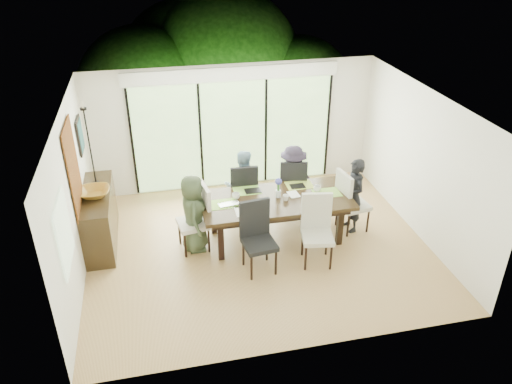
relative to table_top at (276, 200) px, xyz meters
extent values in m
cube|color=olive|center=(-0.36, -0.22, -0.81)|extent=(6.00, 5.00, 0.01)
cube|color=white|center=(-0.36, -0.22, 1.90)|extent=(6.00, 5.00, 0.01)
cube|color=silver|center=(-0.36, 2.29, 0.55)|extent=(6.00, 0.02, 2.70)
cube|color=silver|center=(-0.36, -2.73, 0.55)|extent=(6.00, 0.02, 2.70)
cube|color=beige|center=(-3.37, -0.22, 0.55)|extent=(0.02, 5.00, 2.70)
cube|color=beige|center=(2.65, -0.22, 0.55)|extent=(0.02, 5.00, 2.70)
cube|color=#598C3F|center=(-0.36, 2.25, 0.40)|extent=(4.20, 0.02, 2.30)
cube|color=white|center=(-0.36, 2.24, 1.70)|extent=(4.40, 0.06, 0.28)
cube|color=black|center=(-2.46, 2.24, 0.40)|extent=(0.05, 0.04, 2.30)
cube|color=black|center=(-1.06, 2.24, 0.40)|extent=(0.05, 0.04, 2.30)
cube|color=black|center=(0.34, 2.24, 0.40)|extent=(0.05, 0.04, 2.30)
cube|color=black|center=(1.74, 2.24, 0.40)|extent=(0.05, 0.04, 2.30)
cube|color=#8CAD7F|center=(-3.33, -1.42, 0.70)|extent=(0.02, 0.90, 1.00)
cube|color=brown|center=(-0.36, 3.18, -0.85)|extent=(6.00, 1.80, 0.10)
cube|color=brown|center=(-0.36, 3.98, -0.25)|extent=(6.00, 0.08, 0.06)
sphere|color=#14380F|center=(-2.16, 4.98, 0.64)|extent=(3.20, 3.20, 3.20)
sphere|color=#14380F|center=(0.04, 5.58, 1.00)|extent=(4.00, 4.00, 4.00)
sphere|color=#14380F|center=(1.84, 4.78, 0.46)|extent=(2.80, 2.80, 2.80)
sphere|color=#14380F|center=(-0.96, 6.28, 0.82)|extent=(3.60, 3.60, 3.60)
cube|color=black|center=(0.00, 0.00, 0.00)|extent=(2.68, 1.23, 0.07)
cube|color=black|center=(0.00, 0.00, -0.10)|extent=(2.46, 1.01, 0.11)
cube|color=black|center=(-1.08, -0.43, -0.42)|extent=(0.10, 0.10, 0.77)
cube|color=black|center=(1.08, -0.43, -0.42)|extent=(0.10, 0.10, 0.77)
cube|color=black|center=(-1.08, 0.43, -0.42)|extent=(0.10, 0.10, 0.77)
cube|color=black|center=(1.08, 0.43, -0.42)|extent=(0.10, 0.10, 0.77)
imported|color=#3D4C33|center=(-1.48, 0.00, -0.08)|extent=(0.47, 0.70, 1.44)
imported|color=black|center=(1.48, 0.00, -0.08)|extent=(0.48, 0.71, 1.44)
imported|color=#7FA2B7|center=(-0.45, 0.83, -0.08)|extent=(0.70, 0.46, 1.44)
imported|color=#241E2D|center=(0.55, 0.83, -0.08)|extent=(0.71, 0.49, 1.44)
cube|color=#86BC43|center=(-0.95, 0.00, 0.04)|extent=(0.49, 0.36, 0.01)
cube|color=#74A33A|center=(0.95, 0.00, 0.04)|extent=(0.49, 0.36, 0.01)
cube|color=#81C044|center=(-0.45, 0.40, 0.04)|extent=(0.49, 0.36, 0.01)
cube|color=#9FB340|center=(0.55, 0.40, 0.04)|extent=(0.49, 0.36, 0.01)
cube|color=white|center=(-0.55, -0.30, 0.04)|extent=(0.49, 0.36, 0.01)
cube|color=black|center=(-0.35, 0.35, 0.05)|extent=(0.29, 0.20, 0.01)
cube|color=black|center=(0.50, 0.35, 0.05)|extent=(0.27, 0.19, 0.01)
cube|color=white|center=(0.70, -0.05, 0.04)|extent=(0.34, 0.25, 0.00)
cube|color=white|center=(-0.55, -0.30, 0.05)|extent=(0.29, 0.29, 0.03)
cube|color=orange|center=(-0.55, -0.30, 0.07)|extent=(0.22, 0.22, 0.02)
cylinder|color=silver|center=(0.05, 0.05, 0.10)|extent=(0.09, 0.09, 0.13)
cylinder|color=#337226|center=(0.05, 0.05, 0.23)|extent=(0.04, 0.04, 0.18)
sphere|color=#4648B0|center=(0.05, 0.05, 0.35)|extent=(0.12, 0.12, 0.12)
imported|color=silver|center=(-0.85, -0.10, 0.05)|extent=(0.40, 0.29, 0.03)
imported|color=white|center=(-0.70, 0.15, 0.09)|extent=(0.17, 0.17, 0.11)
imported|color=white|center=(0.15, -0.10, 0.08)|extent=(0.16, 0.16, 0.10)
imported|color=white|center=(0.80, 0.10, 0.09)|extent=(0.15, 0.15, 0.11)
imported|color=white|center=(0.25, 0.05, 0.04)|extent=(0.21, 0.27, 0.02)
cube|color=black|center=(-3.12, 0.58, -0.30)|extent=(0.50, 1.79, 1.01)
imported|color=olive|center=(-3.12, 0.48, 0.27)|extent=(0.53, 0.53, 0.13)
cylinder|color=black|center=(-3.12, 0.93, 0.23)|extent=(0.11, 0.11, 0.04)
cylinder|color=black|center=(-3.12, 0.93, 0.93)|extent=(0.03, 0.03, 1.40)
cylinder|color=black|center=(-3.12, 0.93, 1.62)|extent=(0.11, 0.11, 0.03)
cylinder|color=silver|center=(-3.12, 0.93, 1.69)|extent=(0.04, 0.04, 0.11)
cube|color=#8C4414|center=(-3.33, 0.18, 0.90)|extent=(0.02, 1.00, 1.50)
cube|color=black|center=(-3.33, 1.48, 0.95)|extent=(0.03, 0.55, 0.65)
cube|color=#164248|center=(-3.31, 1.48, 0.95)|extent=(0.01, 0.45, 0.55)
camera|label=1|loc=(-2.01, -7.47, 4.41)|focal=35.00mm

